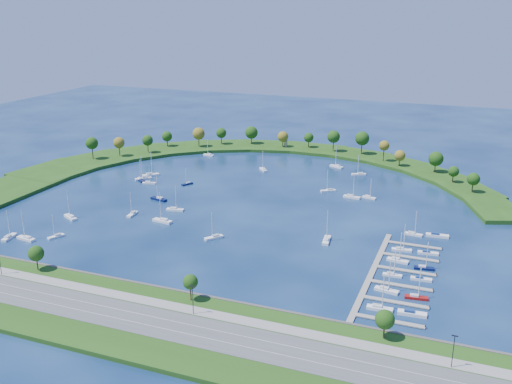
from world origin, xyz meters
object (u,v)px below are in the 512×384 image
(docked_boat_10, at_px, (413,233))
(docked_boat_7, at_px, (424,267))
(moored_boat_12, at_px, (214,237))
(docked_boat_9, at_px, (428,253))
(moored_boat_17, at_px, (140,179))
(docked_boat_3, at_px, (416,296))
(moored_boat_5, at_px, (9,237))
(moored_boat_21, at_px, (328,190))
(moored_boat_9, at_px, (70,217))
(harbor_tower, at_px, (286,144))
(docked_boat_6, at_px, (398,260))
(moored_boat_2, at_px, (359,174))
(moored_boat_14, at_px, (352,196))
(moored_boat_8, at_px, (26,238))
(moored_boat_11, at_px, (151,174))
(docked_boat_8, at_px, (402,249))
(moored_boat_18, at_px, (327,240))
(docked_boat_11, at_px, (437,235))
(docked_boat_0, at_px, (380,307))
(moored_boat_7, at_px, (369,197))
(moored_boat_3, at_px, (187,183))
(moored_boat_1, at_px, (209,154))
(moored_boat_10, at_px, (56,236))
(moored_boat_16, at_px, (159,198))
(moored_boat_4, at_px, (132,213))
(moored_boat_19, at_px, (144,178))
(dock_system, at_px, (391,276))
(moored_boat_13, at_px, (337,166))
(moored_boat_6, at_px, (175,209))
(docked_boat_5, at_px, (421,279))
(moored_boat_20, at_px, (263,169))
(docked_boat_2, at_px, (386,289))
(moored_boat_15, at_px, (163,220))
(docked_boat_4, at_px, (392,274))
(docked_boat_1, at_px, (412,313))

(docked_boat_10, bearing_deg, docked_boat_7, -71.53)
(moored_boat_12, distance_m, docked_boat_9, 90.14)
(moored_boat_17, distance_m, docked_boat_3, 186.76)
(moored_boat_5, relative_size, moored_boat_12, 1.04)
(moored_boat_21, bearing_deg, moored_boat_9, 4.00)
(harbor_tower, xyz_separation_m, docked_boat_6, (100.89, -161.31, -3.25))
(moored_boat_2, distance_m, moored_boat_14, 44.27)
(moored_boat_8, bearing_deg, harbor_tower, -96.53)
(moored_boat_11, relative_size, moored_boat_12, 1.18)
(docked_boat_3, bearing_deg, moored_boat_5, 175.56)
(moored_boat_14, height_order, docked_boat_8, moored_boat_14)
(moored_boat_5, relative_size, moored_boat_18, 0.91)
(moored_boat_17, distance_m, docked_boat_11, 169.21)
(moored_boat_14, xyz_separation_m, docked_boat_0, (34.23, -112.65, -0.01))
(moored_boat_7, bearing_deg, moored_boat_3, -160.00)
(moored_boat_1, height_order, moored_boat_10, moored_boat_1)
(moored_boat_8, xyz_separation_m, docked_boat_9, (163.82, 47.81, -0.33))
(docked_boat_6, bearing_deg, moored_boat_16, 174.13)
(moored_boat_5, relative_size, moored_boat_14, 0.97)
(moored_boat_4, bearing_deg, moored_boat_9, -64.36)
(moored_boat_5, height_order, moored_boat_17, moored_boat_5)
(docked_boat_6, relative_size, docked_boat_8, 1.05)
(moored_boat_11, distance_m, moored_boat_19, 7.98)
(moored_boat_10, relative_size, docked_boat_3, 0.92)
(dock_system, xyz_separation_m, moored_boat_13, (-55.88, 142.20, 0.59))
(docked_boat_7, bearing_deg, docked_boat_6, 155.08)
(moored_boat_10, bearing_deg, moored_boat_16, -170.71)
(moored_boat_12, bearing_deg, moored_boat_6, -88.82)
(moored_boat_17, xyz_separation_m, docked_boat_6, (154.91, -58.23, -0.00))
(docked_boat_5, bearing_deg, moored_boat_9, 173.31)
(harbor_tower, height_order, moored_boat_18, moored_boat_18)
(moored_boat_20, xyz_separation_m, docked_boat_6, (96.42, -104.65, 0.02))
(moored_boat_10, distance_m, moored_boat_11, 98.47)
(moored_boat_2, xyz_separation_m, moored_boat_19, (-114.92, -54.91, 0.04))
(moored_boat_8, xyz_separation_m, docked_boat_2, (153.35, 8.94, -0.03))
(dock_system, bearing_deg, moored_boat_14, 111.54)
(docked_boat_5, bearing_deg, docked_boat_7, 85.20)
(moored_boat_14, bearing_deg, docked_boat_3, -61.03)
(moored_boat_10, relative_size, docked_boat_8, 0.90)
(docked_boat_7, bearing_deg, moored_boat_18, 155.09)
(moored_boat_13, relative_size, moored_boat_15, 0.91)
(moored_boat_14, xyz_separation_m, docked_boat_6, (34.23, -71.85, -0.02))
(moored_boat_13, relative_size, moored_boat_14, 1.01)
(moored_boat_7, xyz_separation_m, docked_boat_4, (25.60, -88.35, -0.01))
(harbor_tower, xyz_separation_m, moored_boat_5, (-60.57, -198.66, -3.24))
(moored_boat_10, xyz_separation_m, docked_boat_9, (153.54, 40.88, -0.25))
(moored_boat_16, height_order, docked_boat_2, moored_boat_16)
(harbor_tower, bearing_deg, moored_boat_12, -82.19)
(moored_boat_21, height_order, docked_boat_1, moored_boat_21)
(docked_boat_9, bearing_deg, moored_boat_4, 175.29)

